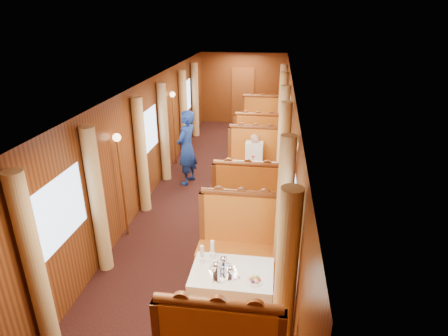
% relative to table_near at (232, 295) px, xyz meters
% --- Properties ---
extents(floor, '(3.00, 12.00, 0.01)m').
position_rel_table_near_xyz_m(floor, '(-0.75, 3.50, -0.38)').
color(floor, black).
rests_on(floor, ground).
extents(ceiling, '(3.00, 12.00, 0.01)m').
position_rel_table_near_xyz_m(ceiling, '(-0.75, 3.50, 2.12)').
color(ceiling, silver).
rests_on(ceiling, wall_left).
extents(wall_far, '(3.00, 0.01, 2.50)m').
position_rel_table_near_xyz_m(wall_far, '(-0.75, 9.50, 0.88)').
color(wall_far, brown).
rests_on(wall_far, floor).
extents(wall_left, '(0.01, 12.00, 2.50)m').
position_rel_table_near_xyz_m(wall_left, '(-2.25, 3.50, 0.88)').
color(wall_left, brown).
rests_on(wall_left, floor).
extents(wall_right, '(0.01, 12.00, 2.50)m').
position_rel_table_near_xyz_m(wall_right, '(0.75, 3.50, 0.88)').
color(wall_right, brown).
rests_on(wall_right, floor).
extents(doorway_far, '(0.80, 0.04, 2.00)m').
position_rel_table_near_xyz_m(doorway_far, '(-0.75, 9.47, 0.62)').
color(doorway_far, brown).
rests_on(doorway_far, floor).
extents(table_near, '(1.05, 0.72, 0.75)m').
position_rel_table_near_xyz_m(table_near, '(0.00, 0.00, 0.00)').
color(table_near, white).
rests_on(table_near, floor).
extents(banquette_near_aft, '(1.30, 0.55, 1.34)m').
position_rel_table_near_xyz_m(banquette_near_aft, '(0.00, 1.01, 0.05)').
color(banquette_near_aft, '#B74414').
rests_on(banquette_near_aft, floor).
extents(table_mid, '(1.05, 0.72, 0.75)m').
position_rel_table_near_xyz_m(table_mid, '(0.00, 3.50, 0.00)').
color(table_mid, white).
rests_on(table_mid, floor).
extents(banquette_mid_fwd, '(1.30, 0.55, 1.34)m').
position_rel_table_near_xyz_m(banquette_mid_fwd, '(0.00, 2.49, 0.05)').
color(banquette_mid_fwd, '#B74414').
rests_on(banquette_mid_fwd, floor).
extents(banquette_mid_aft, '(1.30, 0.55, 1.34)m').
position_rel_table_near_xyz_m(banquette_mid_aft, '(0.00, 4.51, 0.05)').
color(banquette_mid_aft, '#B74414').
rests_on(banquette_mid_aft, floor).
extents(table_far, '(1.05, 0.72, 0.75)m').
position_rel_table_near_xyz_m(table_far, '(0.00, 7.00, 0.00)').
color(table_far, white).
rests_on(table_far, floor).
extents(banquette_far_fwd, '(1.30, 0.55, 1.34)m').
position_rel_table_near_xyz_m(banquette_far_fwd, '(0.00, 5.99, 0.05)').
color(banquette_far_fwd, '#B74414').
rests_on(banquette_far_fwd, floor).
extents(banquette_far_aft, '(1.30, 0.55, 1.34)m').
position_rel_table_near_xyz_m(banquette_far_aft, '(0.00, 8.01, 0.05)').
color(banquette_far_aft, '#B74414').
rests_on(banquette_far_aft, floor).
extents(tea_tray, '(0.42, 0.38, 0.01)m').
position_rel_table_near_xyz_m(tea_tray, '(-0.09, -0.09, 0.38)').
color(tea_tray, silver).
rests_on(tea_tray, table_near).
extents(teapot_left, '(0.18, 0.14, 0.13)m').
position_rel_table_near_xyz_m(teapot_left, '(-0.19, -0.07, 0.44)').
color(teapot_left, silver).
rests_on(teapot_left, tea_tray).
extents(teapot_right, '(0.15, 0.12, 0.12)m').
position_rel_table_near_xyz_m(teapot_right, '(-0.00, -0.09, 0.43)').
color(teapot_right, silver).
rests_on(teapot_right, tea_tray).
extents(teapot_back, '(0.19, 0.17, 0.13)m').
position_rel_table_near_xyz_m(teapot_back, '(-0.12, 0.05, 0.44)').
color(teapot_back, silver).
rests_on(teapot_back, tea_tray).
extents(fruit_plate, '(0.21, 0.21, 0.05)m').
position_rel_table_near_xyz_m(fruit_plate, '(0.30, -0.15, 0.39)').
color(fruit_plate, white).
rests_on(fruit_plate, table_near).
extents(cup_inboard, '(0.08, 0.08, 0.26)m').
position_rel_table_near_xyz_m(cup_inboard, '(-0.41, 0.12, 0.48)').
color(cup_inboard, white).
rests_on(cup_inboard, table_near).
extents(cup_outboard, '(0.08, 0.08, 0.26)m').
position_rel_table_near_xyz_m(cup_outboard, '(-0.30, 0.25, 0.48)').
color(cup_outboard, white).
rests_on(cup_outboard, table_near).
extents(rose_vase_mid, '(0.06, 0.06, 0.36)m').
position_rel_table_near_xyz_m(rose_vase_mid, '(0.03, 3.52, 0.55)').
color(rose_vase_mid, silver).
rests_on(rose_vase_mid, table_mid).
extents(rose_vase_far, '(0.06, 0.06, 0.36)m').
position_rel_table_near_xyz_m(rose_vase_far, '(-0.03, 7.03, 0.55)').
color(rose_vase_far, silver).
rests_on(rose_vase_far, table_far).
extents(window_left_near, '(0.01, 1.20, 0.90)m').
position_rel_table_near_xyz_m(window_left_near, '(-2.24, 0.00, 1.07)').
color(window_left_near, '#97ADCD').
rests_on(window_left_near, wall_left).
extents(curtain_left_near_a, '(0.22, 0.22, 2.35)m').
position_rel_table_near_xyz_m(curtain_left_near_a, '(-2.13, -0.78, 0.80)').
color(curtain_left_near_a, tan).
rests_on(curtain_left_near_a, floor).
extents(curtain_left_near_b, '(0.22, 0.22, 2.35)m').
position_rel_table_near_xyz_m(curtain_left_near_b, '(-2.13, 0.78, 0.80)').
color(curtain_left_near_b, tan).
rests_on(curtain_left_near_b, floor).
extents(window_right_near, '(0.01, 1.20, 0.90)m').
position_rel_table_near_xyz_m(window_right_near, '(0.74, 0.00, 1.07)').
color(window_right_near, '#97ADCD').
rests_on(window_right_near, wall_right).
extents(curtain_right_near_a, '(0.22, 0.22, 2.35)m').
position_rel_table_near_xyz_m(curtain_right_near_a, '(0.63, -0.78, 0.80)').
color(curtain_right_near_a, tan).
rests_on(curtain_right_near_a, floor).
extents(curtain_right_near_b, '(0.22, 0.22, 2.35)m').
position_rel_table_near_xyz_m(curtain_right_near_b, '(0.63, 0.78, 0.80)').
color(curtain_right_near_b, tan).
rests_on(curtain_right_near_b, floor).
extents(window_left_mid, '(0.01, 1.20, 0.90)m').
position_rel_table_near_xyz_m(window_left_mid, '(-2.24, 3.50, 1.07)').
color(window_left_mid, '#97ADCD').
rests_on(window_left_mid, wall_left).
extents(curtain_left_mid_a, '(0.22, 0.22, 2.35)m').
position_rel_table_near_xyz_m(curtain_left_mid_a, '(-2.13, 2.72, 0.80)').
color(curtain_left_mid_a, tan).
rests_on(curtain_left_mid_a, floor).
extents(curtain_left_mid_b, '(0.22, 0.22, 2.35)m').
position_rel_table_near_xyz_m(curtain_left_mid_b, '(-2.13, 4.28, 0.80)').
color(curtain_left_mid_b, tan).
rests_on(curtain_left_mid_b, floor).
extents(window_right_mid, '(0.01, 1.20, 0.90)m').
position_rel_table_near_xyz_m(window_right_mid, '(0.74, 3.50, 1.07)').
color(window_right_mid, '#97ADCD').
rests_on(window_right_mid, wall_right).
extents(curtain_right_mid_a, '(0.22, 0.22, 2.35)m').
position_rel_table_near_xyz_m(curtain_right_mid_a, '(0.63, 2.72, 0.80)').
color(curtain_right_mid_a, tan).
rests_on(curtain_right_mid_a, floor).
extents(curtain_right_mid_b, '(0.22, 0.22, 2.35)m').
position_rel_table_near_xyz_m(curtain_right_mid_b, '(0.63, 4.28, 0.80)').
color(curtain_right_mid_b, tan).
rests_on(curtain_right_mid_b, floor).
extents(window_left_far, '(0.01, 1.20, 0.90)m').
position_rel_table_near_xyz_m(window_left_far, '(-2.24, 7.00, 1.07)').
color(window_left_far, '#97ADCD').
rests_on(window_left_far, wall_left).
extents(curtain_left_far_a, '(0.22, 0.22, 2.35)m').
position_rel_table_near_xyz_m(curtain_left_far_a, '(-2.13, 6.22, 0.80)').
color(curtain_left_far_a, tan).
rests_on(curtain_left_far_a, floor).
extents(curtain_left_far_b, '(0.22, 0.22, 2.35)m').
position_rel_table_near_xyz_m(curtain_left_far_b, '(-2.13, 7.78, 0.80)').
color(curtain_left_far_b, tan).
rests_on(curtain_left_far_b, floor).
extents(window_right_far, '(0.01, 1.20, 0.90)m').
position_rel_table_near_xyz_m(window_right_far, '(0.74, 7.00, 1.07)').
color(window_right_far, '#97ADCD').
rests_on(window_right_far, wall_right).
extents(curtain_right_far_a, '(0.22, 0.22, 2.35)m').
position_rel_table_near_xyz_m(curtain_right_far_a, '(0.63, 6.22, 0.80)').
color(curtain_right_far_a, tan).
rests_on(curtain_right_far_a, floor).
extents(curtain_right_far_b, '(0.22, 0.22, 2.35)m').
position_rel_table_near_xyz_m(curtain_right_far_b, '(0.63, 7.78, 0.80)').
color(curtain_right_far_b, tan).
rests_on(curtain_right_far_b, floor).
extents(sconce_left_fore, '(0.14, 0.14, 1.95)m').
position_rel_table_near_xyz_m(sconce_left_fore, '(-2.15, 1.75, 1.01)').
color(sconce_left_fore, '#BF8C3F').
rests_on(sconce_left_fore, floor).
extents(sconce_right_fore, '(0.14, 0.14, 1.95)m').
position_rel_table_near_xyz_m(sconce_right_fore, '(0.65, 1.75, 1.01)').
color(sconce_right_fore, '#BF8C3F').
rests_on(sconce_right_fore, floor).
extents(sconce_left_aft, '(0.14, 0.14, 1.95)m').
position_rel_table_near_xyz_m(sconce_left_aft, '(-2.15, 5.25, 1.01)').
color(sconce_left_aft, '#BF8C3F').
rests_on(sconce_left_aft, floor).
extents(sconce_right_aft, '(0.14, 0.14, 1.95)m').
position_rel_table_near_xyz_m(sconce_right_aft, '(0.65, 5.25, 1.01)').
color(sconce_right_aft, '#BF8C3F').
rests_on(sconce_right_aft, floor).
extents(steward, '(0.57, 0.73, 1.77)m').
position_rel_table_near_xyz_m(steward, '(-1.56, 4.12, 0.51)').
color(steward, navy).
rests_on(steward, floor).
extents(passenger, '(0.40, 0.44, 0.76)m').
position_rel_table_near_xyz_m(passenger, '(-0.00, 4.31, 0.37)').
color(passenger, beige).
rests_on(passenger, banquette_mid_aft).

